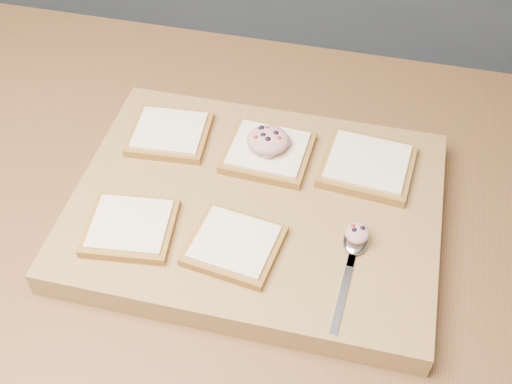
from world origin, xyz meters
TOP-DOWN VIEW (x-y plane):
  - island_counter at (0.00, 0.00)m, footprint 2.00×0.80m
  - cutting_board at (-0.03, -0.04)m, footprint 0.52×0.39m
  - bread_far_left at (-0.19, 0.06)m, footprint 0.13×0.12m
  - bread_far_center at (-0.04, 0.05)m, footprint 0.13×0.12m
  - bread_far_right at (0.11, 0.06)m, footprint 0.14×0.13m
  - bread_near_left at (-0.19, -0.13)m, footprint 0.13×0.12m
  - bread_near_center at (-0.04, -0.13)m, footprint 0.13×0.12m
  - tuna_salad_dollop at (-0.04, 0.05)m, footprint 0.06×0.06m
  - spoon at (0.11, -0.10)m, footprint 0.04×0.17m
  - spoon_salad at (0.11, -0.08)m, footprint 0.03×0.04m

SIDE VIEW (x-z plane):
  - island_counter at x=0.00m, z-range 0.00..0.90m
  - cutting_board at x=-0.03m, z-range 0.90..0.94m
  - spoon at x=0.11m, z-range 0.94..0.95m
  - bread_near_center at x=-0.04m, z-range 0.94..0.96m
  - bread_near_left at x=-0.19m, z-range 0.94..0.96m
  - bread_far_left at x=-0.19m, z-range 0.94..0.96m
  - bread_far_center at x=-0.04m, z-range 0.94..0.96m
  - bread_far_right at x=0.11m, z-range 0.94..0.96m
  - spoon_salad at x=0.11m, z-range 0.95..0.97m
  - tuna_salad_dollop at x=-0.04m, z-range 0.96..0.99m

